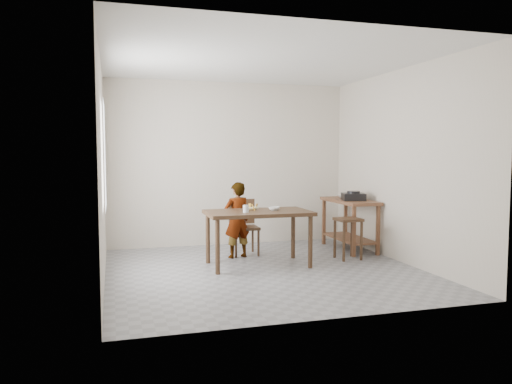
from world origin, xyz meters
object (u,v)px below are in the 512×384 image
object	(u,v)px
dining_table	(258,238)
child	(237,220)
prep_counter	(349,224)
stool	(348,239)
dining_chair	(245,227)

from	to	relation	value
dining_table	child	bearing A→B (deg)	103.84
prep_counter	stool	world-z (taller)	prep_counter
dining_table	child	xyz separation A→B (m)	(-0.15, 0.59, 0.18)
dining_table	stool	xyz separation A→B (m)	(1.37, 0.05, -0.08)
prep_counter	stool	xyz separation A→B (m)	(-0.35, -0.65, -0.10)
dining_table	dining_chair	bearing A→B (deg)	89.00
child	stool	xyz separation A→B (m)	(1.52, -0.55, -0.26)
prep_counter	child	distance (m)	1.88
dining_table	child	world-z (taller)	child
dining_chair	stool	bearing A→B (deg)	-26.75
dining_table	prep_counter	bearing A→B (deg)	22.15
prep_counter	stool	distance (m)	0.75
dining_chair	dining_table	bearing A→B (deg)	-89.83
dining_table	prep_counter	xyz separation A→B (m)	(1.72, 0.70, 0.03)
prep_counter	dining_table	bearing A→B (deg)	-157.85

